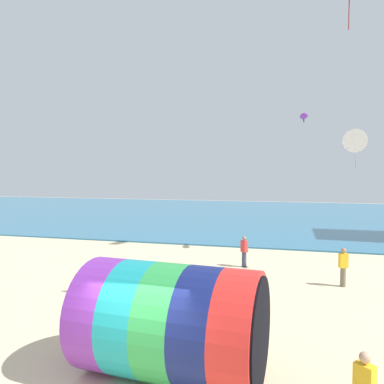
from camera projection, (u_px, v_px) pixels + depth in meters
sea at (261, 215)px, 44.14m from camera, size 120.00×40.00×0.10m
giant_inflatable_tube at (172, 322)px, 9.02m from camera, size 4.55×3.13×2.78m
kite_purple_parafoil at (304, 116)px, 22.44m from camera, size 0.75×1.16×0.60m
kite_white_delta at (356, 141)px, 16.95m from camera, size 1.28×1.33×1.98m
bystander_near_water at (244, 251)px, 19.77m from camera, size 0.41×0.41×1.64m
bystander_mid_beach at (343, 267)px, 16.34m from camera, size 0.41×0.32×1.71m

